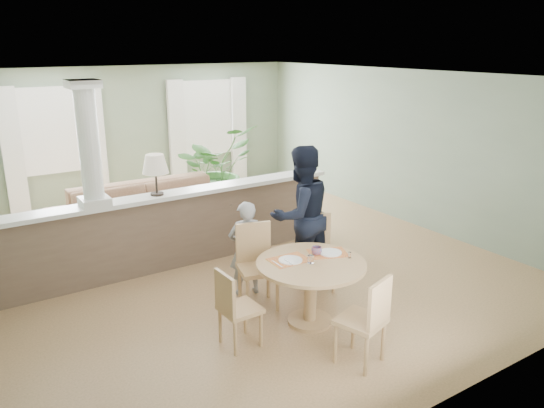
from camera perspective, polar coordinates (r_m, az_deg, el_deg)
ground at (r=8.11m, az=-4.29°, el=-5.78°), size 8.00×8.00×0.00m
room_shell at (r=8.13m, az=-6.92°, el=7.52°), size 7.02×8.02×2.71m
pony_wall at (r=7.64m, az=-11.62°, el=-1.87°), size 5.32×0.38×2.70m
sofa at (r=8.92m, az=-12.89°, el=-0.92°), size 3.15×1.31×0.91m
houseplant at (r=10.08m, az=-6.17°, el=3.70°), size 1.83×1.71×1.67m
dining_table at (r=6.10m, az=4.21°, el=-7.57°), size 1.25×1.25×0.85m
chair_far_boy at (r=6.53m, az=-1.71°, el=-6.16°), size 0.57×0.57×1.02m
chair_far_man at (r=7.03m, az=4.82°, el=-4.71°), size 0.59×0.59×0.98m
chair_near at (r=5.44m, az=10.25°, el=-11.92°), size 0.54×0.54×0.96m
chair_side at (r=5.68m, az=-4.07°, el=-10.85°), size 0.40×0.40×0.87m
child_person at (r=6.77m, az=-2.84°, el=-4.80°), size 0.50×0.38×1.25m
man_person at (r=7.05m, az=3.10°, el=-1.20°), size 0.92×0.72×1.87m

